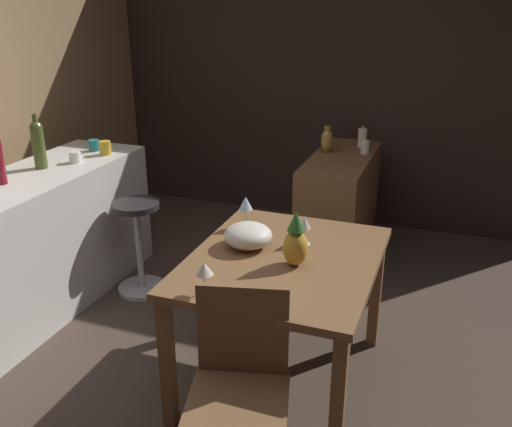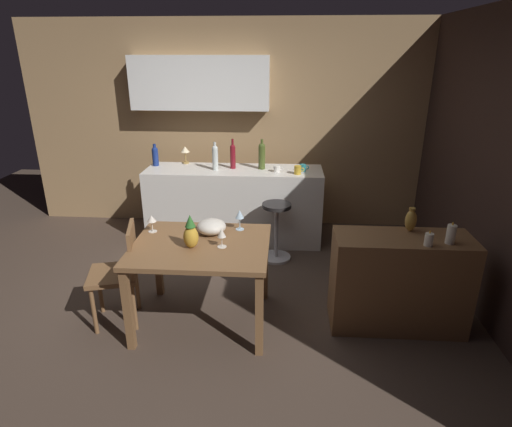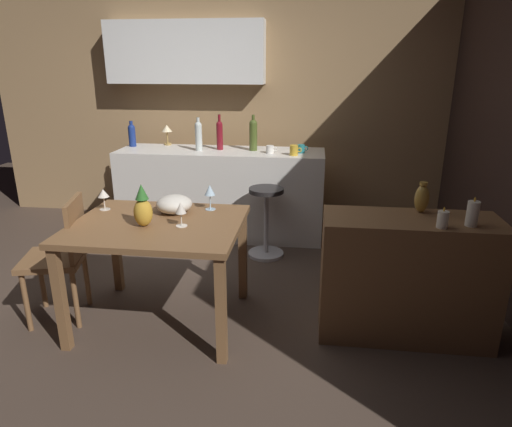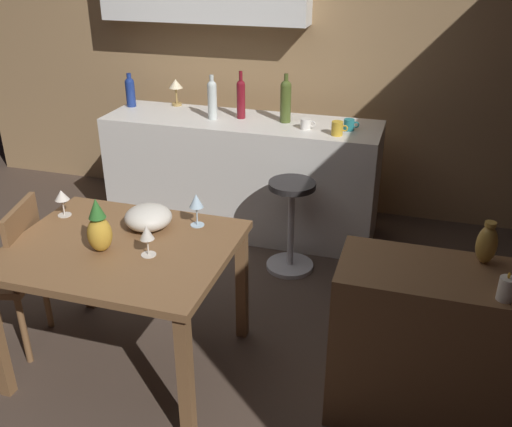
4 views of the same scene
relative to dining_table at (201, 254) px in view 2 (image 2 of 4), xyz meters
name	(u,v)px [view 2 (image 2 of 4)]	position (x,y,z in m)	size (l,w,h in m)	color
ground_plane	(201,302)	(-0.09, 0.28, -0.65)	(9.00, 9.00, 0.00)	#47382D
wall_kitchen_back	(222,118)	(-0.15, 2.36, 0.77)	(5.20, 0.33, 2.60)	#9E7A51
wall_side_right	(493,164)	(2.46, 0.58, 0.65)	(0.10, 4.40, 2.60)	#33231E
dining_table	(201,254)	(0.00, 0.00, 0.00)	(1.11, 0.91, 0.74)	brown
kitchen_counter	(234,205)	(0.07, 1.75, -0.20)	(2.10, 0.60, 0.90)	silver
sideboard_cabinet	(399,282)	(1.64, 0.06, -0.24)	(1.10, 0.44, 0.82)	brown
chair_near_window	(121,270)	(-0.69, -0.03, -0.16)	(0.49, 0.49, 0.88)	brown
bar_stool	(276,230)	(0.59, 1.23, -0.29)	(0.34, 0.34, 0.66)	#262323
wine_glass_left	(152,219)	(-0.46, 0.22, 0.21)	(0.08, 0.08, 0.15)	silver
wine_glass_right	(240,215)	(0.29, 0.32, 0.23)	(0.08, 0.08, 0.18)	silver
wine_glass_center	(222,234)	(0.18, -0.05, 0.21)	(0.07, 0.07, 0.16)	silver
pineapple_centerpiece	(191,234)	(-0.06, -0.07, 0.21)	(0.12, 0.12, 0.28)	gold
fruit_bowl	(211,227)	(0.05, 0.21, 0.16)	(0.25, 0.25, 0.13)	beige
wine_bottle_clear	(215,157)	(-0.14, 1.71, 0.41)	(0.07, 0.07, 0.33)	silver
wine_bottle_olive	(262,155)	(0.40, 1.79, 0.42)	(0.08, 0.08, 0.36)	#475623
wine_bottle_cobalt	(155,155)	(-0.90, 1.86, 0.38)	(0.08, 0.08, 0.27)	navy
wine_bottle_ruby	(233,155)	(0.05, 1.79, 0.41)	(0.06, 0.06, 0.35)	maroon
cup_mustard	(298,170)	(0.82, 1.59, 0.30)	(0.11, 0.08, 0.10)	gold
cup_teal	(303,168)	(0.88, 1.72, 0.29)	(0.11, 0.07, 0.08)	teal
cup_white	(277,169)	(0.58, 1.66, 0.29)	(0.11, 0.08, 0.08)	white
counter_lamp	(185,151)	(-0.56, 1.99, 0.41)	(0.11, 0.11, 0.21)	#A58447
pillar_candle_tall	(429,240)	(1.78, -0.08, 0.22)	(0.06, 0.06, 0.13)	white
pillar_candle_short	(451,234)	(1.96, -0.03, 0.25)	(0.07, 0.07, 0.18)	white
vase_brass	(411,220)	(1.72, 0.20, 0.27)	(0.09, 0.09, 0.20)	#B78C38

